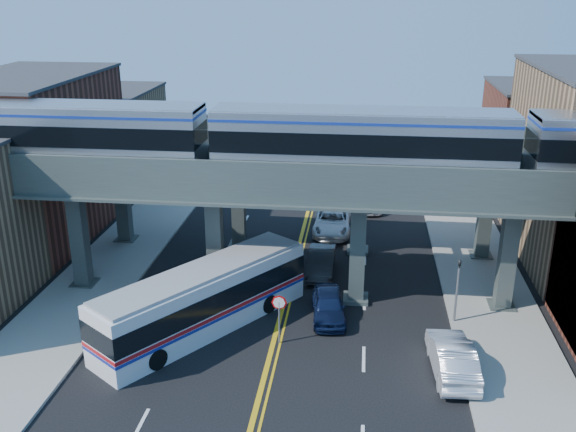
# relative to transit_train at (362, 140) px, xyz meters

# --- Properties ---
(ground) EXTENTS (120.00, 120.00, 0.00)m
(ground) POSITION_rel_transit_train_xyz_m (-3.97, -8.00, -9.29)
(ground) COLOR black
(ground) RESTS_ON ground
(sidewalk_west) EXTENTS (5.00, 70.00, 0.16)m
(sidewalk_west) POSITION_rel_transit_train_xyz_m (-15.47, 2.00, -9.21)
(sidewalk_west) COLOR gray
(sidewalk_west) RESTS_ON ground
(sidewalk_east) EXTENTS (5.00, 70.00, 0.16)m
(sidewalk_east) POSITION_rel_transit_train_xyz_m (7.53, 2.00, -9.21)
(sidewalk_east) COLOR gray
(sidewalk_east) RESTS_ON ground
(building_west_b) EXTENTS (8.00, 14.00, 11.00)m
(building_west_b) POSITION_rel_transit_train_xyz_m (-22.47, 8.00, -3.79)
(building_west_b) COLOR brown
(building_west_b) RESTS_ON ground
(building_west_c) EXTENTS (8.00, 10.00, 8.00)m
(building_west_c) POSITION_rel_transit_train_xyz_m (-22.47, 21.00, -5.29)
(building_west_c) COLOR #906B4A
(building_west_c) RESTS_ON ground
(building_east_c) EXTENTS (8.00, 10.00, 9.00)m
(building_east_c) POSITION_rel_transit_train_xyz_m (14.53, 21.00, -4.79)
(building_east_c) COLOR brown
(building_east_c) RESTS_ON ground
(elevated_viaduct_near) EXTENTS (52.00, 3.60, 7.40)m
(elevated_viaduct_near) POSITION_rel_transit_train_xyz_m (-3.97, 0.00, -2.82)
(elevated_viaduct_near) COLOR #3F4946
(elevated_viaduct_near) RESTS_ON ground
(elevated_viaduct_far) EXTENTS (52.00, 3.60, 7.40)m
(elevated_viaduct_far) POSITION_rel_transit_train_xyz_m (-3.97, 7.00, -2.82)
(elevated_viaduct_far) COLOR #3F4946
(elevated_viaduct_far) RESTS_ON ground
(transit_train) EXTENTS (47.86, 3.00, 3.50)m
(transit_train) POSITION_rel_transit_train_xyz_m (0.00, 0.00, 0.00)
(transit_train) COLOR black
(transit_train) RESTS_ON elevated_viaduct_near
(stop_sign) EXTENTS (0.76, 0.09, 2.63)m
(stop_sign) POSITION_rel_transit_train_xyz_m (-3.67, -5.00, -7.53)
(stop_sign) COLOR slate
(stop_sign) RESTS_ON ground
(traffic_signal) EXTENTS (0.15, 0.18, 4.10)m
(traffic_signal) POSITION_rel_transit_train_xyz_m (5.23, -2.00, -6.99)
(traffic_signal) COLOR slate
(traffic_signal) RESTS_ON ground
(transit_bus) EXTENTS (9.51, 11.63, 3.19)m
(transit_bus) POSITION_rel_transit_train_xyz_m (-7.71, -4.01, -7.65)
(transit_bus) COLOR silver
(transit_bus) RESTS_ON ground
(car_lane_a) EXTENTS (2.20, 4.47, 1.47)m
(car_lane_a) POSITION_rel_transit_train_xyz_m (-1.40, -2.15, -8.56)
(car_lane_a) COLOR #0F1939
(car_lane_a) RESTS_ON ground
(car_lane_b) EXTENTS (1.62, 4.55, 1.50)m
(car_lane_b) POSITION_rel_transit_train_xyz_m (-2.17, 3.38, -8.54)
(car_lane_b) COLOR #313234
(car_lane_b) RESTS_ON ground
(car_lane_c) EXTENTS (2.63, 5.61, 1.55)m
(car_lane_c) POSITION_rel_transit_train_xyz_m (-1.86, 10.49, -8.52)
(car_lane_c) COLOR white
(car_lane_c) RESTS_ON ground
(car_lane_d) EXTENTS (2.69, 6.07, 1.73)m
(car_lane_d) POSITION_rel_transit_train_xyz_m (0.55, 16.55, -8.43)
(car_lane_d) COLOR #AAA9AE
(car_lane_d) RESTS_ON ground
(car_parked_curb) EXTENTS (2.06, 5.11, 1.65)m
(car_parked_curb) POSITION_rel_transit_train_xyz_m (4.52, -6.66, -8.47)
(car_parked_curb) COLOR silver
(car_parked_curb) RESTS_ON ground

